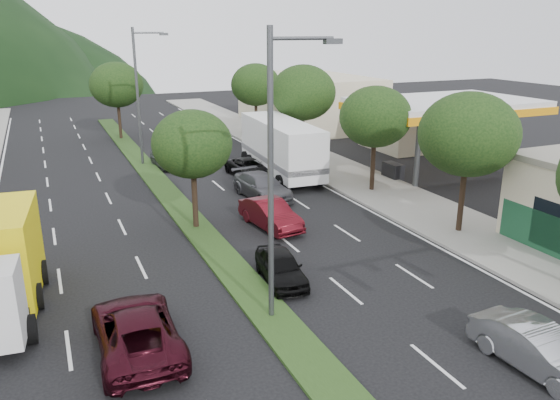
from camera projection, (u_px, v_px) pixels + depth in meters
name	position (u px, v px, depth m)	size (l,w,h in m)	color
sidewalk_right	(339.00, 171.00, 39.18)	(5.00, 90.00, 0.15)	gray
median	(156.00, 180.00, 36.98)	(1.60, 56.00, 0.12)	#203613
gas_canopy	(445.00, 108.00, 37.69)	(12.20, 8.20, 5.25)	silver
bldg_right_far	(308.00, 101.00, 57.69)	(10.00, 16.00, 5.20)	beige
tree_r_b	(468.00, 134.00, 26.16)	(4.80, 4.80, 6.94)	black
tree_r_c	(375.00, 117.00, 33.22)	(4.40, 4.40, 6.48)	black
tree_r_d	(303.00, 93.00, 41.81)	(5.00, 5.00, 7.17)	black
tree_r_e	(256.00, 85.00, 50.63)	(4.60, 4.60, 6.71)	black
tree_med_near	(192.00, 144.00, 26.95)	(4.00, 4.00, 6.02)	black
tree_med_far	(116.00, 85.00, 49.46)	(4.80, 4.80, 6.94)	black
streetlight_near	(276.00, 166.00, 17.96)	(2.60, 0.25, 10.00)	#47494C
streetlight_mid	(140.00, 90.00, 39.77)	(2.60, 0.25, 10.00)	#47494C
sedan_silver	(537.00, 349.00, 16.38)	(1.49, 4.26, 1.41)	#94979B
suv_maroon	(136.00, 330.00, 17.33)	(2.48, 5.39, 1.50)	black
car_queue_a	(281.00, 267.00, 22.15)	(1.51, 3.76, 1.28)	black
car_queue_b	(262.00, 186.00, 33.16)	(2.04, 5.03, 1.46)	#4C4C51
car_queue_c	(270.00, 214.00, 28.19)	(1.54, 4.43, 1.46)	#530D16
car_queue_d	(249.00, 168.00, 37.96)	(2.05, 4.45, 1.24)	black
car_queue_e	(166.00, 159.00, 40.50)	(1.56, 3.87, 1.32)	#4D4E52
motorhome	(281.00, 147.00, 38.06)	(3.61, 10.03, 3.79)	white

